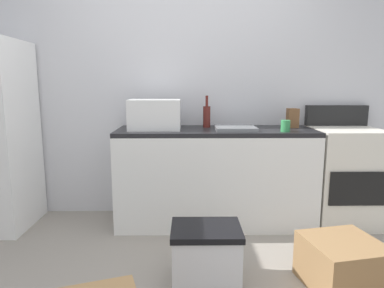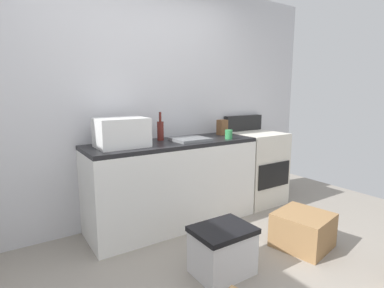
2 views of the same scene
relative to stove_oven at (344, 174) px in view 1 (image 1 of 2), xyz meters
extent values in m
cube|color=silver|center=(-1.52, 0.34, 0.83)|extent=(5.00, 0.10, 2.60)
cube|color=white|center=(-1.22, -0.01, -0.04)|extent=(1.80, 0.60, 0.86)
cube|color=black|center=(-1.22, -0.01, 0.41)|extent=(1.80, 0.60, 0.04)
cube|color=silver|center=(0.00, -0.01, -0.02)|extent=(0.60, 0.60, 0.90)
cube|color=black|center=(0.00, -0.31, -0.05)|extent=(0.52, 0.02, 0.30)
cube|color=black|center=(0.00, 0.25, 0.53)|extent=(0.60, 0.08, 0.20)
cube|color=white|center=(-1.77, -0.02, 0.57)|extent=(0.46, 0.34, 0.27)
cube|color=slate|center=(-1.04, -0.07, 0.45)|extent=(0.36, 0.32, 0.03)
cylinder|color=#591E19|center=(-1.29, 0.13, 0.53)|extent=(0.07, 0.07, 0.20)
cylinder|color=#591E19|center=(-1.29, 0.13, 0.68)|extent=(0.03, 0.03, 0.10)
cylinder|color=#338C4C|center=(-0.63, -0.20, 0.48)|extent=(0.08, 0.08, 0.10)
cube|color=brown|center=(-0.48, 0.10, 0.52)|extent=(0.10, 0.10, 0.18)
cube|color=olive|center=(-0.47, -1.09, -0.31)|extent=(0.53, 0.53, 0.32)
cube|color=silver|center=(-1.35, -1.00, -0.30)|extent=(0.44, 0.34, 0.34)
cube|color=black|center=(-1.35, -1.00, -0.11)|extent=(0.46, 0.36, 0.04)
camera|label=1|loc=(-1.47, -3.12, 0.83)|focal=32.04mm
camera|label=2|loc=(-2.72, -2.66, 0.94)|focal=27.85mm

